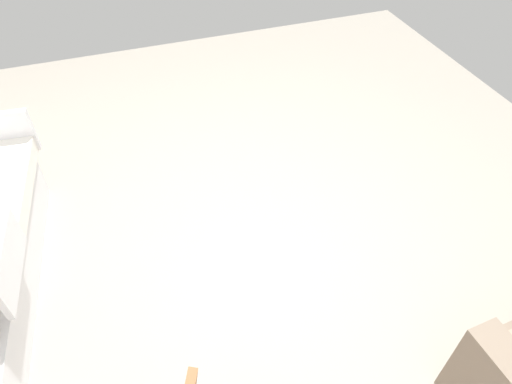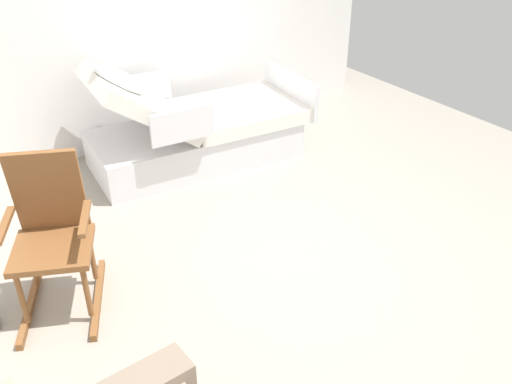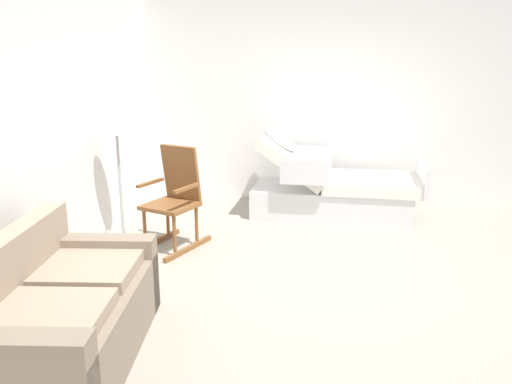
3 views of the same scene
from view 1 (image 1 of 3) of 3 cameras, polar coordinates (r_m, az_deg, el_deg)
The scene contains 1 object.
ground_plane at distance 3.47m, azimuth -2.39°, elevation -4.93°, with size 6.37×6.37×0.00m, color gray.
Camera 1 is at (0.60, 2.19, 2.63)m, focal length 32.12 mm.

